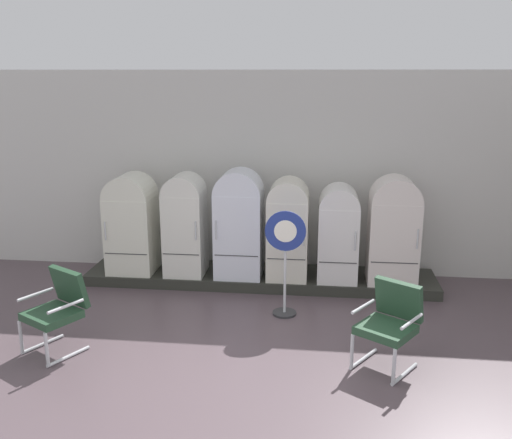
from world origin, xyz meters
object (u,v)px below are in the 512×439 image
object	(u,v)px
refrigerator_5	(394,227)
sign_stand	(285,261)
refrigerator_1	(185,222)
refrigerator_4	(338,230)
armchair_right	(390,320)
refrigerator_0	(132,221)
armchair_left	(58,306)
refrigerator_3	(288,226)
refrigerator_2	(239,221)

from	to	relation	value
refrigerator_5	sign_stand	size ratio (longest dim) A/B	1.09
sign_stand	refrigerator_1	bearing A→B (deg)	147.41
refrigerator_4	armchair_right	size ratio (longest dim) A/B	1.48
armchair_right	refrigerator_0	bearing A→B (deg)	148.35
refrigerator_0	armchair_left	xyz separation A→B (m)	(-0.13, -2.29, -0.42)
armchair_left	refrigerator_1	bearing A→B (deg)	66.85
refrigerator_3	refrigerator_4	bearing A→B (deg)	1.01
armchair_right	sign_stand	xyz separation A→B (m)	(-1.22, 1.20, 0.21)
refrigerator_0	armchair_right	distance (m)	4.29
refrigerator_5	refrigerator_4	bearing A→B (deg)	177.36
refrigerator_2	refrigerator_5	bearing A→B (deg)	-0.10
refrigerator_2	refrigerator_4	bearing A→B (deg)	1.26
refrigerator_0	refrigerator_5	distance (m)	3.92
refrigerator_4	armchair_left	size ratio (longest dim) A/B	1.48
refrigerator_1	sign_stand	distance (m)	1.88
refrigerator_3	refrigerator_5	world-z (taller)	refrigerator_5
refrigerator_1	armchair_right	distance (m)	3.59
refrigerator_3	refrigerator_5	size ratio (longest dim) A/B	0.95
refrigerator_0	refrigerator_1	world-z (taller)	refrigerator_1
refrigerator_0	refrigerator_1	size ratio (longest dim) A/B	0.99
refrigerator_5	armchair_right	distance (m)	2.27
refrigerator_1	refrigerator_3	size ratio (longest dim) A/B	1.03
refrigerator_1	refrigerator_5	distance (m)	3.08
refrigerator_0	armchair_left	distance (m)	2.34
armchair_left	refrigerator_5	bearing A→B (deg)	29.14
refrigerator_3	armchair_left	size ratio (longest dim) A/B	1.57
refrigerator_0	armchair_right	bearing A→B (deg)	-31.65
refrigerator_2	refrigerator_3	world-z (taller)	refrigerator_2
refrigerator_1	sign_stand	xyz separation A→B (m)	(1.58, -1.01, -0.22)
refrigerator_3	refrigerator_4	distance (m)	0.74
refrigerator_1	refrigerator_4	distance (m)	2.29
sign_stand	refrigerator_0	bearing A→B (deg)	156.72
refrigerator_1	refrigerator_3	xyz separation A→B (m)	(1.55, 0.02, -0.02)
refrigerator_2	armchair_left	bearing A→B (deg)	-128.37
refrigerator_0	refrigerator_2	distance (m)	1.66
refrigerator_2	refrigerator_0	bearing A→B (deg)	178.79
refrigerator_2	refrigerator_4	distance (m)	1.47
refrigerator_0	refrigerator_3	bearing A→B (deg)	-0.38
refrigerator_3	refrigerator_4	size ratio (longest dim) A/B	1.06
refrigerator_1	armchair_right	world-z (taller)	refrigerator_1
armchair_right	armchair_left	bearing A→B (deg)	-179.22
refrigerator_0	refrigerator_1	xyz separation A→B (m)	(0.84, -0.03, 0.02)
sign_stand	refrigerator_3	bearing A→B (deg)	91.40
armchair_right	refrigerator_1	bearing A→B (deg)	141.70
armchair_right	sign_stand	size ratio (longest dim) A/B	0.66
refrigerator_3	armchair_right	xyz separation A→B (m)	(1.25, -2.23, -0.41)
refrigerator_3	armchair_right	size ratio (longest dim) A/B	1.57
refrigerator_3	armchair_left	bearing A→B (deg)	-137.85
refrigerator_0	refrigerator_3	size ratio (longest dim) A/B	1.01
refrigerator_1	armchair_left	distance (m)	2.50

